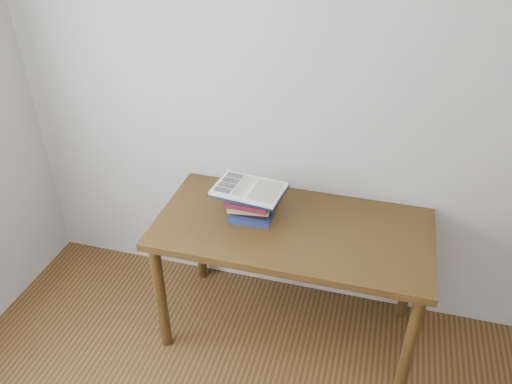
% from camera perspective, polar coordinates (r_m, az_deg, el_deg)
% --- Properties ---
extents(room_shell, '(3.54, 3.54, 2.62)m').
position_cam_1_polar(room_shell, '(1.05, -12.81, -9.09)').
color(room_shell, '#ABAAA2').
rests_on(room_shell, ground).
extents(desk, '(1.42, 0.71, 0.76)m').
position_cam_1_polar(desk, '(2.65, 4.13, -5.57)').
color(desk, '#442A11').
rests_on(desk, ground).
extents(book_stack, '(0.25, 0.20, 0.15)m').
position_cam_1_polar(book_stack, '(2.60, -0.68, -1.47)').
color(book_stack, '#182249').
rests_on(book_stack, desk).
extents(open_book, '(0.38, 0.29, 0.03)m').
position_cam_1_polar(open_book, '(2.57, -0.80, 0.29)').
color(open_book, black).
rests_on(open_book, book_stack).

